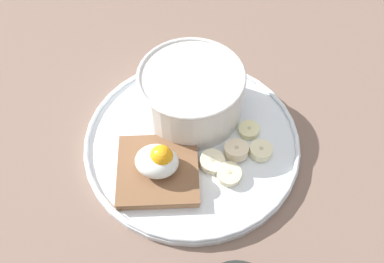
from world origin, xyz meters
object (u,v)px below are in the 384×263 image
object	(u,v)px
oatmeal_bowl	(191,93)
toast_slice	(158,170)
banana_slice_right	(236,150)
banana_slice_inner	(212,162)
banana_slice_left	(229,174)
poached_egg	(158,160)
banana_slice_back	(249,130)
banana_slice_front	(261,151)

from	to	relation	value
oatmeal_bowl	toast_slice	size ratio (longest dim) A/B	1.18
banana_slice_right	banana_slice_inner	bearing A→B (deg)	-142.50
banana_slice_left	toast_slice	bearing A→B (deg)	-173.61
poached_egg	banana_slice_inner	xyz separation A→B (cm)	(6.34, 2.45, -2.46)
banana_slice_back	banana_slice_inner	world-z (taller)	banana_slice_inner
oatmeal_bowl	poached_egg	size ratio (longest dim) A/B	2.64
banana_slice_left	banana_slice_back	world-z (taller)	banana_slice_left
toast_slice	banana_slice_back	bearing A→B (deg)	38.15
oatmeal_bowl	poached_egg	world-z (taller)	oatmeal_bowl
toast_slice	banana_slice_front	xyz separation A→B (cm)	(12.44, 5.23, -0.16)
banana_slice_back	banana_slice_inner	distance (cm)	7.16
banana_slice_back	banana_slice_right	size ratio (longest dim) A/B	1.03
banana_slice_inner	banana_slice_right	bearing A→B (deg)	37.50
toast_slice	banana_slice_front	bearing A→B (deg)	22.79
poached_egg	banana_slice_right	size ratio (longest dim) A/B	1.49
oatmeal_bowl	banana_slice_right	xyz separation A→B (cm)	(6.96, -6.16, -2.74)
oatmeal_bowl	banana_slice_left	size ratio (longest dim) A/B	4.02
toast_slice	banana_slice_right	distance (cm)	10.41
banana_slice_back	banana_slice_right	distance (cm)	3.90
banana_slice_front	banana_slice_left	xyz separation A→B (cm)	(-3.62, -4.24, 0.08)
toast_slice	banana_slice_left	bearing A→B (deg)	6.39
banana_slice_back	toast_slice	bearing A→B (deg)	-141.85
banana_slice_front	toast_slice	bearing A→B (deg)	-157.21
banana_slice_front	banana_slice_right	distance (cm)	3.18
oatmeal_bowl	poached_egg	bearing A→B (deg)	-101.57
banana_slice_front	banana_slice_right	size ratio (longest dim) A/B	1.19
toast_slice	banana_slice_right	xyz separation A→B (cm)	(9.31, 4.67, -0.01)
banana_slice_back	banana_slice_inner	size ratio (longest dim) A/B	0.92
poached_egg	banana_slice_inner	world-z (taller)	poached_egg
toast_slice	banana_slice_back	distance (cm)	13.50
oatmeal_bowl	toast_slice	world-z (taller)	oatmeal_bowl
banana_slice_back	oatmeal_bowl	bearing A→B (deg)	163.25
banana_slice_right	toast_slice	bearing A→B (deg)	-153.38
oatmeal_bowl	banana_slice_back	bearing A→B (deg)	-16.75
oatmeal_bowl	banana_slice_back	xyz separation A→B (cm)	(8.27, -2.49, -3.02)
banana_slice_left	banana_slice_back	size ratio (longest dim) A/B	0.95
banana_slice_inner	banana_slice_left	bearing A→B (deg)	-32.74
poached_egg	banana_slice_left	size ratio (longest dim) A/B	1.52
toast_slice	poached_egg	distance (cm)	2.37
banana_slice_left	banana_slice_back	bearing A→B (deg)	76.28
banana_slice_left	banana_slice_inner	xyz separation A→B (cm)	(-2.34, 1.50, -0.02)
toast_slice	banana_slice_back	size ratio (longest dim) A/B	3.23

